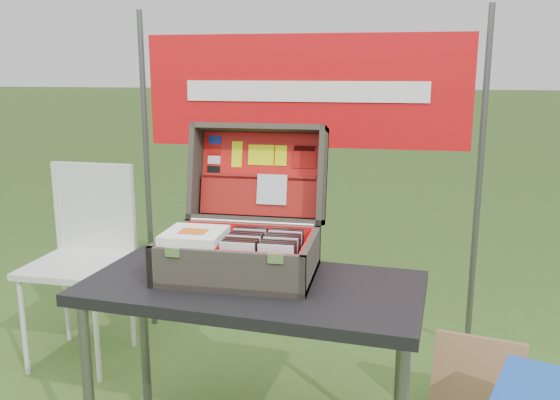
% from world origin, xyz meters
% --- Properties ---
extents(table, '(1.18, 0.66, 0.71)m').
position_xyz_m(table, '(-0.01, 0.01, 0.35)').
color(table, black).
rests_on(table, ground).
extents(table_top, '(1.18, 0.66, 0.04)m').
position_xyz_m(table_top, '(-0.01, 0.01, 0.69)').
color(table_top, black).
rests_on(table_top, ground).
extents(table_leg_bl, '(0.04, 0.04, 0.67)m').
position_xyz_m(table_leg_bl, '(-0.51, 0.23, 0.33)').
color(table_leg_bl, '#59595B').
rests_on(table_leg_bl, ground).
extents(table_leg_br, '(0.04, 0.04, 0.67)m').
position_xyz_m(table_leg_br, '(0.50, 0.23, 0.33)').
color(table_leg_br, '#59595B').
rests_on(table_leg_br, ground).
extents(suitcase, '(0.52, 0.53, 0.49)m').
position_xyz_m(suitcase, '(-0.07, 0.13, 0.95)').
color(suitcase, '#474237').
rests_on(suitcase, table).
extents(suitcase_base_bottom, '(0.52, 0.37, 0.02)m').
position_xyz_m(suitcase_base_bottom, '(-0.07, 0.07, 0.72)').
color(suitcase_base_bottom, '#474237').
rests_on(suitcase_base_bottom, table_top).
extents(suitcase_base_wall_front, '(0.52, 0.02, 0.14)m').
position_xyz_m(suitcase_base_wall_front, '(-0.07, -0.11, 0.78)').
color(suitcase_base_wall_front, '#474237').
rests_on(suitcase_base_wall_front, table_top).
extents(suitcase_base_wall_back, '(0.52, 0.02, 0.14)m').
position_xyz_m(suitcase_base_wall_back, '(-0.07, 0.25, 0.78)').
color(suitcase_base_wall_back, '#474237').
rests_on(suitcase_base_wall_back, table_top).
extents(suitcase_base_wall_left, '(0.02, 0.37, 0.14)m').
position_xyz_m(suitcase_base_wall_left, '(-0.32, 0.07, 0.78)').
color(suitcase_base_wall_left, '#474237').
rests_on(suitcase_base_wall_left, table_top).
extents(suitcase_base_wall_right, '(0.02, 0.37, 0.14)m').
position_xyz_m(suitcase_base_wall_right, '(0.18, 0.07, 0.78)').
color(suitcase_base_wall_right, '#474237').
rests_on(suitcase_base_wall_right, table_top).
extents(suitcase_liner_floor, '(0.48, 0.33, 0.01)m').
position_xyz_m(suitcase_liner_floor, '(-0.07, 0.07, 0.73)').
color(suitcase_liner_floor, red).
rests_on(suitcase_liner_floor, suitcase_base_bottom).
extents(suitcase_latch_left, '(0.05, 0.01, 0.03)m').
position_xyz_m(suitcase_latch_left, '(-0.24, -0.12, 0.84)').
color(suitcase_latch_left, silver).
rests_on(suitcase_latch_left, suitcase_base_wall_front).
extents(suitcase_latch_right, '(0.05, 0.01, 0.03)m').
position_xyz_m(suitcase_latch_right, '(0.10, -0.12, 0.84)').
color(suitcase_latch_right, silver).
rests_on(suitcase_latch_right, suitcase_base_wall_front).
extents(suitcase_hinge, '(0.47, 0.02, 0.02)m').
position_xyz_m(suitcase_hinge, '(-0.07, 0.26, 0.85)').
color(suitcase_hinge, silver).
rests_on(suitcase_hinge, suitcase_base_wall_back).
extents(suitcase_lid_back, '(0.52, 0.10, 0.37)m').
position_xyz_m(suitcase_lid_back, '(-0.07, 0.43, 1.00)').
color(suitcase_lid_back, '#474237').
rests_on(suitcase_lid_back, suitcase_base_wall_back).
extents(suitcase_lid_rim_far, '(0.52, 0.14, 0.05)m').
position_xyz_m(suitcase_lid_rim_far, '(-0.07, 0.41, 1.18)').
color(suitcase_lid_rim_far, '#474237').
rests_on(suitcase_lid_rim_far, suitcase_lid_back).
extents(suitcase_lid_rim_near, '(0.52, 0.14, 0.05)m').
position_xyz_m(suitcase_lid_rim_near, '(-0.07, 0.33, 0.84)').
color(suitcase_lid_rim_near, '#474237').
rests_on(suitcase_lid_rim_near, suitcase_lid_back).
extents(suitcase_lid_rim_left, '(0.02, 0.22, 0.40)m').
position_xyz_m(suitcase_lid_rim_left, '(-0.32, 0.37, 1.01)').
color(suitcase_lid_rim_left, '#474237').
rests_on(suitcase_lid_rim_left, suitcase_lid_back).
extents(suitcase_lid_rim_right, '(0.02, 0.22, 0.40)m').
position_xyz_m(suitcase_lid_rim_right, '(0.18, 0.37, 1.01)').
color(suitcase_lid_rim_right, '#474237').
rests_on(suitcase_lid_rim_right, suitcase_lid_back).
extents(suitcase_lid_liner, '(0.48, 0.08, 0.32)m').
position_xyz_m(suitcase_lid_liner, '(-0.07, 0.41, 1.00)').
color(suitcase_lid_liner, red).
rests_on(suitcase_lid_liner, suitcase_lid_back).
extents(suitcase_liner_wall_front, '(0.48, 0.01, 0.12)m').
position_xyz_m(suitcase_liner_wall_front, '(-0.07, -0.09, 0.79)').
color(suitcase_liner_wall_front, red).
rests_on(suitcase_liner_wall_front, suitcase_base_bottom).
extents(suitcase_liner_wall_back, '(0.48, 0.01, 0.12)m').
position_xyz_m(suitcase_liner_wall_back, '(-0.07, 0.23, 0.79)').
color(suitcase_liner_wall_back, red).
rests_on(suitcase_liner_wall_back, suitcase_base_bottom).
extents(suitcase_liner_wall_left, '(0.01, 0.33, 0.12)m').
position_xyz_m(suitcase_liner_wall_left, '(-0.31, 0.07, 0.79)').
color(suitcase_liner_wall_left, red).
rests_on(suitcase_liner_wall_left, suitcase_base_bottom).
extents(suitcase_liner_wall_right, '(0.01, 0.33, 0.12)m').
position_xyz_m(suitcase_liner_wall_right, '(0.17, 0.07, 0.79)').
color(suitcase_liner_wall_right, red).
rests_on(suitcase_liner_wall_right, suitcase_base_bottom).
extents(suitcase_lid_pocket, '(0.46, 0.06, 0.15)m').
position_xyz_m(suitcase_lid_pocket, '(-0.07, 0.38, 0.92)').
color(suitcase_lid_pocket, maroon).
rests_on(suitcase_lid_pocket, suitcase_lid_liner).
extents(suitcase_pocket_edge, '(0.45, 0.02, 0.02)m').
position_xyz_m(suitcase_pocket_edge, '(-0.07, 0.39, 1.00)').
color(suitcase_pocket_edge, maroon).
rests_on(suitcase_pocket_edge, suitcase_lid_pocket).
extents(suitcase_pocket_cd, '(0.12, 0.04, 0.12)m').
position_xyz_m(suitcase_pocket_cd, '(-0.01, 0.36, 0.95)').
color(suitcase_pocket_cd, silver).
rests_on(suitcase_pocket_cd, suitcase_lid_pocket).
extents(lid_sticker_cc_a, '(0.05, 0.01, 0.03)m').
position_xyz_m(lid_sticker_cc_a, '(-0.26, 0.44, 1.13)').
color(lid_sticker_cc_a, '#1933B2').
rests_on(lid_sticker_cc_a, suitcase_lid_liner).
extents(lid_sticker_cc_b, '(0.05, 0.01, 0.03)m').
position_xyz_m(lid_sticker_cc_b, '(-0.26, 0.43, 1.09)').
color(lid_sticker_cc_b, '#B0100C').
rests_on(lid_sticker_cc_b, suitcase_lid_liner).
extents(lid_sticker_cc_c, '(0.05, 0.01, 0.03)m').
position_xyz_m(lid_sticker_cc_c, '(-0.26, 0.42, 1.05)').
color(lid_sticker_cc_c, white).
rests_on(lid_sticker_cc_c, suitcase_lid_liner).
extents(lid_sticker_cc_d, '(0.05, 0.01, 0.03)m').
position_xyz_m(lid_sticker_cc_d, '(-0.26, 0.41, 1.01)').
color(lid_sticker_cc_d, black).
rests_on(lid_sticker_cc_d, suitcase_lid_liner).
extents(lid_card_neon_tall, '(0.04, 0.03, 0.10)m').
position_xyz_m(lid_card_neon_tall, '(-0.17, 0.42, 1.08)').
color(lid_card_neon_tall, '#E2F508').
rests_on(lid_card_neon_tall, suitcase_lid_liner).
extents(lid_card_neon_main, '(0.10, 0.02, 0.08)m').
position_xyz_m(lid_card_neon_main, '(-0.07, 0.42, 1.08)').
color(lid_card_neon_main, '#E2F508').
rests_on(lid_card_neon_main, suitcase_lid_liner).
extents(lid_card_neon_small, '(0.05, 0.02, 0.08)m').
position_xyz_m(lid_card_neon_small, '(0.01, 0.42, 1.08)').
color(lid_card_neon_small, '#E2F508').
rests_on(lid_card_neon_small, suitcase_lid_liner).
extents(lid_sticker_band, '(0.09, 0.02, 0.09)m').
position_xyz_m(lid_sticker_band, '(0.10, 0.42, 1.08)').
color(lid_sticker_band, '#B0100C').
rests_on(lid_sticker_band, suitcase_lid_liner).
extents(lid_sticker_band_bar, '(0.08, 0.01, 0.02)m').
position_xyz_m(lid_sticker_band_bar, '(0.10, 0.43, 1.11)').
color(lid_sticker_band_bar, black).
rests_on(lid_sticker_band_bar, suitcase_lid_liner).
extents(cd_left_0, '(0.12, 0.01, 0.13)m').
position_xyz_m(cd_left_0, '(-0.04, -0.07, 0.80)').
color(cd_left_0, silver).
rests_on(cd_left_0, suitcase_liner_floor).
extents(cd_left_1, '(0.12, 0.01, 0.13)m').
position_xyz_m(cd_left_1, '(-0.04, -0.05, 0.80)').
color(cd_left_1, black).
rests_on(cd_left_1, suitcase_liner_floor).
extents(cd_left_2, '(0.12, 0.01, 0.13)m').
position_xyz_m(cd_left_2, '(-0.04, -0.03, 0.80)').
color(cd_left_2, black).
rests_on(cd_left_2, suitcase_liner_floor).
extents(cd_left_3, '(0.12, 0.01, 0.13)m').
position_xyz_m(cd_left_3, '(-0.04, -0.01, 0.80)').
color(cd_left_3, black).
rests_on(cd_left_3, suitcase_liner_floor).
extents(cd_left_4, '(0.12, 0.01, 0.13)m').
position_xyz_m(cd_left_4, '(-0.04, 0.01, 0.80)').
color(cd_left_4, silver).
rests_on(cd_left_4, suitcase_liner_floor).
extents(cd_left_5, '(0.12, 0.01, 0.13)m').
position_xyz_m(cd_left_5, '(-0.04, 0.03, 0.80)').
color(cd_left_5, black).
rests_on(cd_left_5, suitcase_liner_floor).
extents(cd_left_6, '(0.12, 0.01, 0.13)m').
position_xyz_m(cd_left_6, '(-0.04, 0.05, 0.80)').
color(cd_left_6, black).
rests_on(cd_left_6, suitcase_liner_floor).
extents(cd_left_7, '(0.12, 0.01, 0.13)m').
position_xyz_m(cd_left_7, '(-0.04, 0.07, 0.80)').
color(cd_left_7, black).
rests_on(cd_left_7, suitcase_liner_floor).
extents(cd_left_8, '(0.12, 0.01, 0.13)m').
position_xyz_m(cd_left_8, '(-0.04, 0.09, 0.80)').
color(cd_left_8, silver).
rests_on(cd_left_8, suitcase_liner_floor).
extents(cd_left_9, '(0.12, 0.01, 0.13)m').
position_xyz_m(cd_left_9, '(-0.04, 0.11, 0.80)').
color(cd_left_9, black).
rests_on(cd_left_9, suitcase_liner_floor).
extents(cd_left_10, '(0.12, 0.01, 0.13)m').
position_xyz_m(cd_left_10, '(-0.04, 0.14, 0.80)').
color(cd_left_10, black).
rests_on(cd_left_10, suitcase_liner_floor).
extents(cd_right_0, '(0.12, 0.01, 0.13)m').
position_xyz_m(cd_right_0, '(0.09, -0.07, 0.80)').
color(cd_right_0, silver).
rests_on(cd_right_0, suitcase_liner_floor).
extents(cd_right_1, '(0.12, 0.01, 0.13)m').
position_xyz_m(cd_right_1, '(0.09, -0.05, 0.80)').
color(cd_right_1, black).
rests_on(cd_right_1, suitcase_liner_floor).
extents(cd_right_2, '(0.12, 0.01, 0.13)m').
position_xyz_m(cd_right_2, '(0.09, -0.03, 0.80)').
color(cd_right_2, black).
rests_on(cd_right_2, suitcase_liner_floor).
extents(cd_right_3, '(0.12, 0.01, 0.13)m').
position_xyz_m(cd_right_3, '(0.09, -0.01, 0.80)').
color(cd_right_3, black).
rests_on(cd_right_3, suitcase_liner_floor).
extents(cd_right_4, '(0.12, 0.01, 0.13)m').
position_xyz_m(cd_right_4, '(0.09, 0.01, 0.80)').
color(cd_right_4, silver).
rests_on(cd_right_4, suitcase_liner_floor).
extents(cd_right_5, '(0.12, 0.01, 0.13)m').
position_xyz_m(cd_right_5, '(0.09, 0.03, 0.80)').
color(cd_right_5, black).
rests_on(cd_right_5, suitcase_liner_floor).
extents(cd_right_6, '(0.12, 0.01, 0.13)m').
position_xyz_m(cd_right_6, '(0.09, 0.05, 0.80)').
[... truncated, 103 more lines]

